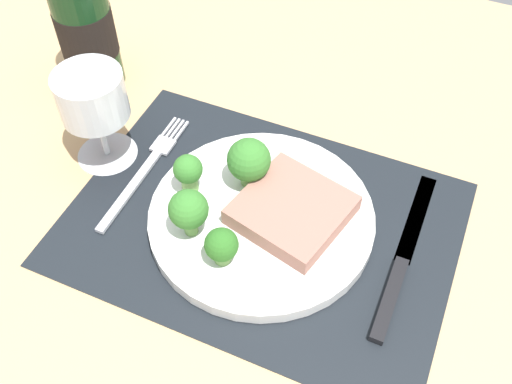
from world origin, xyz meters
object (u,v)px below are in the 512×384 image
Objects in this scene: fork at (145,170)px; wine_glass at (93,101)px; plate at (261,218)px; knife at (401,265)px; steak at (292,210)px; wine_bottle at (84,21)px.

wine_glass is (-5.78, 0.74, 8.17)cm from fork.
knife is at bearing 1.94° from plate.
wine_bottle reaches higher than steak.
plate is 1.08× the size of knife.
wine_glass is (-37.20, 1.63, 8.12)cm from knife.
wine_glass reaches higher than plate.
wine_bottle is at bearing 141.39° from fork.
fork is at bearing 178.69° from steak.
wine_glass is at bearing -52.66° from wine_bottle.
fork is 1.56× the size of wine_glass.
fork is 10.04cm from wine_glass.
plate is 0.94× the size of wine_bottle.
wine_glass reaches higher than steak.
wine_bottle is at bearing 127.34° from wine_glass.
plate is at bearing -24.29° from wine_bottle.
knife is at bearing -0.16° from fork.
steak is 0.57× the size of fork.
knife is at bearing -2.51° from wine_glass.
fork is (-18.88, 0.43, -2.43)cm from steak.
steak reaches higher than plate.
plate is 3.80cm from steak.
steak reaches higher than fork.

